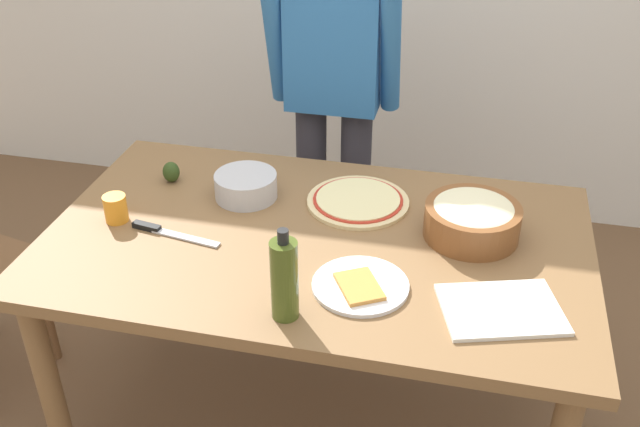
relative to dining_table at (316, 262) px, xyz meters
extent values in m
plane|color=brown|center=(0.00, 0.00, -0.67)|extent=(8.00, 8.00, 0.00)
cube|color=brown|center=(0.00, 0.00, 0.07)|extent=(1.60, 0.96, 0.04)
cylinder|color=brown|center=(-0.72, -0.40, -0.31)|extent=(0.07, 0.07, 0.72)
cylinder|color=brown|center=(-0.72, 0.40, -0.31)|extent=(0.07, 0.07, 0.72)
cylinder|color=brown|center=(0.72, 0.40, -0.31)|extent=(0.07, 0.07, 0.72)
cylinder|color=#2D2D38|center=(-0.20, 0.76, -0.24)|extent=(0.12, 0.12, 0.85)
cylinder|color=#2D2D38|center=(-0.02, 0.76, -0.24)|extent=(0.12, 0.12, 0.85)
cube|color=#2D6BAD|center=(-0.11, 0.76, 0.46)|extent=(0.34, 0.20, 0.55)
cylinder|color=#2D6BAD|center=(-0.32, 0.71, 0.46)|extent=(0.07, 0.21, 0.55)
cylinder|color=#2D6BAD|center=(0.10, 0.71, 0.46)|extent=(0.07, 0.21, 0.55)
cylinder|color=brown|center=(-1.05, 0.07, -0.44)|extent=(0.04, 0.04, 0.45)
cylinder|color=beige|center=(0.09, 0.22, 0.10)|extent=(0.32, 0.32, 0.01)
cylinder|color=#B22D1E|center=(0.09, 0.22, 0.10)|extent=(0.29, 0.29, 0.00)
cylinder|color=beige|center=(0.09, 0.22, 0.11)|extent=(0.27, 0.27, 0.00)
cylinder|color=white|center=(0.17, -0.21, 0.10)|extent=(0.26, 0.26, 0.01)
cube|color=#CC8438|center=(0.17, -0.23, 0.11)|extent=(0.16, 0.17, 0.01)
cylinder|color=brown|center=(0.44, 0.11, 0.14)|extent=(0.28, 0.28, 0.10)
ellipsoid|color=beige|center=(0.44, 0.11, 0.18)|extent=(0.25, 0.25, 0.05)
cylinder|color=#B7B7BC|center=(-0.27, 0.18, 0.13)|extent=(0.20, 0.20, 0.08)
cylinder|color=#47561E|center=(0.01, -0.37, 0.20)|extent=(0.07, 0.07, 0.22)
cylinder|color=black|center=(0.01, -0.37, 0.33)|extent=(0.03, 0.03, 0.04)
cylinder|color=orange|center=(-0.61, -0.05, 0.13)|extent=(0.07, 0.07, 0.08)
cube|color=white|center=(0.54, -0.23, 0.10)|extent=(0.35, 0.30, 0.01)
cube|color=silver|center=(-0.37, -0.10, 0.09)|extent=(0.22, 0.06, 0.01)
cube|color=black|center=(-0.50, -0.07, 0.10)|extent=(0.09, 0.04, 0.02)
ellipsoid|color=#2D4219|center=(-0.55, 0.22, 0.13)|extent=(0.06, 0.06, 0.07)
camera|label=1|loc=(0.41, -1.73, 1.27)|focal=40.63mm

